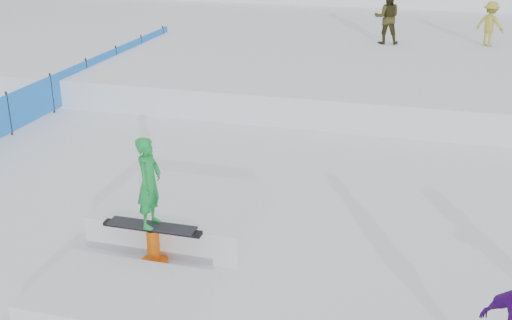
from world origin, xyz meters
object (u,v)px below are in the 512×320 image
(walker_olive, at_px, (387,17))
(walker_ygreen, at_px, (490,24))
(safety_fence, at_px, (52,93))
(jib_rail_feature, at_px, (168,230))

(walker_olive, xyz_separation_m, walker_ygreen, (3.41, 0.50, -0.16))
(safety_fence, relative_size, walker_ygreen, 10.69)
(safety_fence, bearing_deg, walker_olive, 44.23)
(walker_ygreen, bearing_deg, safety_fence, 64.48)
(safety_fence, distance_m, walker_olive, 11.50)
(walker_olive, bearing_deg, walker_ygreen, -179.07)
(walker_ygreen, relative_size, jib_rail_feature, 0.34)
(safety_fence, bearing_deg, walker_ygreen, 36.16)
(safety_fence, relative_size, walker_olive, 8.83)
(walker_olive, distance_m, walker_ygreen, 3.45)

